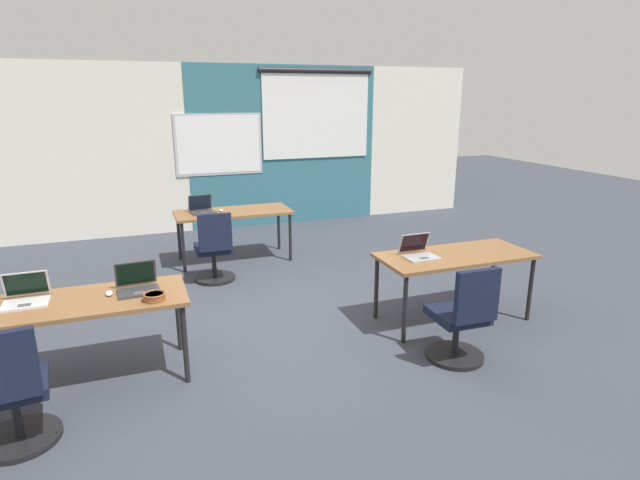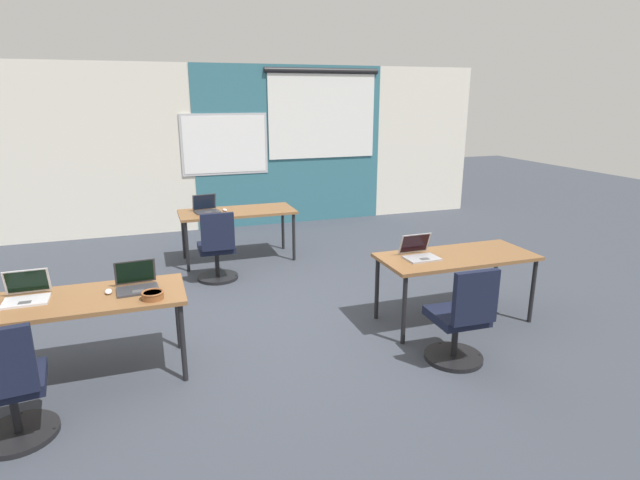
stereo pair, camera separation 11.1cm
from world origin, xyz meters
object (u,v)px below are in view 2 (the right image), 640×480
at_px(laptop_near_left_inner, 137,283).
at_px(mouse_near_left_inner, 109,291).
at_px(chair_far_left, 217,252).
at_px(snack_bowl, 153,295).
at_px(desk_near_right, 456,261).
at_px(laptop_far_left, 206,208).
at_px(mouse_far_left, 225,210).
at_px(laptop_near_right_inner, 419,253).
at_px(chair_near_right_inner, 461,324).
at_px(desk_near_left, 83,305).
at_px(laptop_near_left_end, 26,294).
at_px(desk_far_center, 237,215).
at_px(chair_near_left_end, 10,394).

bearing_deg(laptop_near_left_inner, mouse_near_left_inner, -177.76).
bearing_deg(laptop_near_left_inner, chair_far_left, 60.39).
relative_size(chair_far_left, snack_bowl, 5.18).
bearing_deg(desk_near_right, laptop_far_left, 127.22).
bearing_deg(chair_far_left, mouse_far_left, -105.80).
distance_m(laptop_near_left_inner, laptop_near_right_inner, 2.67).
relative_size(chair_far_left, laptop_near_left_inner, 2.62).
xyz_separation_m(laptop_near_left_inner, chair_near_right_inner, (2.62, -0.84, -0.39)).
xyz_separation_m(desk_near_left, chair_near_right_inner, (3.05, -0.79, -0.28)).
relative_size(laptop_near_left_end, laptop_near_right_inner, 1.00).
xyz_separation_m(desk_near_left, mouse_near_left_inner, (0.20, 0.03, 0.08)).
xyz_separation_m(chair_far_left, mouse_near_left_inner, (-1.14, -1.98, 0.36)).
distance_m(laptop_near_left_end, mouse_far_left, 3.38).
bearing_deg(laptop_near_left_end, desk_far_center, 50.43).
height_order(mouse_far_left, chair_near_right_inner, chair_near_right_inner).
bearing_deg(chair_far_left, laptop_near_right_inner, 132.39).
bearing_deg(snack_bowl, desk_far_center, 68.14).
xyz_separation_m(laptop_near_left_end, mouse_far_left, (1.99, 2.73, -0.03)).
bearing_deg(chair_near_right_inner, chair_far_left, -57.03).
distance_m(chair_near_left_end, mouse_far_left, 4.10).
bearing_deg(chair_near_right_inner, laptop_near_right_inner, -91.58).
xyz_separation_m(desk_near_right, laptop_near_right_inner, (-0.41, 0.05, 0.11)).
height_order(desk_near_right, snack_bowl, snack_bowl).
relative_size(desk_near_right, laptop_near_left_inner, 4.56).
relative_size(desk_near_right, snack_bowl, 9.01).
relative_size(desk_near_right, desk_far_center, 1.00).
xyz_separation_m(desk_near_right, chair_near_left_end, (-3.91, -0.74, -0.28)).
xyz_separation_m(desk_far_center, chair_near_left_end, (-2.16, -3.54, -0.28)).
bearing_deg(mouse_far_left, chair_near_left_end, -119.19).
bearing_deg(desk_near_right, desk_far_center, 122.01).
bearing_deg(mouse_near_left_inner, snack_bowl, -35.29).
bearing_deg(chair_near_left_end, chair_far_left, -129.07).
xyz_separation_m(desk_far_center, snack_bowl, (-1.21, -3.01, 0.10)).
bearing_deg(laptop_near_left_end, chair_near_right_inner, -15.36).
distance_m(laptop_near_left_end, laptop_near_left_inner, 0.83).
height_order(laptop_near_left_inner, mouse_near_left_inner, laptop_near_left_inner).
bearing_deg(mouse_near_left_inner, chair_near_right_inner, -16.03).
relative_size(laptop_near_left_end, snack_bowl, 1.89).
distance_m(desk_near_left, laptop_near_left_inner, 0.44).
distance_m(desk_near_right, chair_near_left_end, 3.99).
bearing_deg(desk_near_left, desk_near_right, 0.00).
height_order(laptop_far_left, chair_near_right_inner, laptop_far_left).
bearing_deg(desk_near_left, laptop_far_left, 65.00).
xyz_separation_m(desk_near_left, mouse_far_left, (1.58, 2.82, 0.08)).
bearing_deg(desk_far_center, snack_bowl, -111.86).
bearing_deg(chair_near_right_inner, desk_near_left, -12.91).
bearing_deg(laptop_far_left, mouse_far_left, -16.40).
relative_size(desk_far_center, laptop_near_left_inner, 4.56).
distance_m(desk_far_center, laptop_near_right_inner, 3.06).
height_order(desk_far_center, laptop_far_left, laptop_far_left).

